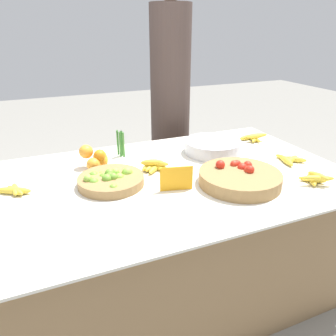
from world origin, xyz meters
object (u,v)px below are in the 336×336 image
object	(u,v)px
metal_bowl	(213,147)
price_sign	(176,179)
vendor_person	(170,108)
lime_bowl	(110,180)
tomato_basket	(240,178)

from	to	relation	value
metal_bowl	price_sign	xyz separation A→B (m)	(-0.41, -0.37, 0.02)
price_sign	vendor_person	xyz separation A→B (m)	(0.44, 1.09, 0.06)
metal_bowl	vendor_person	size ratio (longest dim) A/B	0.20
lime_bowl	price_sign	world-z (taller)	price_sign
tomato_basket	price_sign	world-z (taller)	price_sign
lime_bowl	tomato_basket	world-z (taller)	tomato_basket
metal_bowl	price_sign	size ratio (longest dim) A/B	2.24
tomato_basket	price_sign	bearing A→B (deg)	168.70
price_sign	metal_bowl	bearing A→B (deg)	55.36
lime_bowl	vendor_person	distance (m)	1.17
metal_bowl	price_sign	world-z (taller)	price_sign
lime_bowl	vendor_person	bearing A→B (deg)	52.08
lime_bowl	metal_bowl	size ratio (longest dim) A/B	0.94
tomato_basket	price_sign	xyz separation A→B (m)	(-0.32, 0.06, 0.03)
vendor_person	price_sign	bearing A→B (deg)	-111.97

